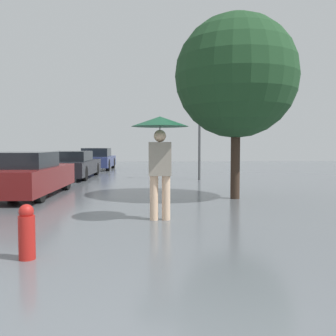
{
  "coord_description": "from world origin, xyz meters",
  "views": [
    {
      "loc": [
        0.34,
        -1.87,
        1.37
      ],
      "look_at": [
        0.53,
        4.92,
        0.95
      ],
      "focal_mm": 40.0,
      "sensor_mm": 36.0,
      "label": 1
    }
  ],
  "objects": [
    {
      "name": "pedestrian",
      "position": [
        0.38,
        4.92,
        1.48
      ],
      "size": [
        1.04,
        1.04,
        1.89
      ],
      "color": "beige",
      "rests_on": "ground_plane"
    },
    {
      "name": "parked_car_second",
      "position": [
        -3.29,
        8.29,
        0.56
      ],
      "size": [
        1.81,
        4.14,
        1.19
      ],
      "color": "maroon",
      "rests_on": "ground_plane"
    },
    {
      "name": "parked_car_third",
      "position": [
        -3.3,
        13.91,
        0.53
      ],
      "size": [
        1.8,
        4.46,
        1.12
      ],
      "color": "black",
      "rests_on": "ground_plane"
    },
    {
      "name": "parked_car_farthest",
      "position": [
        -3.09,
        19.34,
        0.56
      ],
      "size": [
        1.67,
        3.84,
        1.21
      ],
      "color": "navy",
      "rests_on": "ground_plane"
    },
    {
      "name": "tree",
      "position": [
        2.32,
        7.61,
        3.09
      ],
      "size": [
        3.09,
        3.09,
        4.65
      ],
      "color": "#38281E",
      "rests_on": "ground_plane"
    },
    {
      "name": "street_lamp",
      "position": [
        1.98,
        12.81,
        2.76
      ],
      "size": [
        0.29,
        0.29,
        4.16
      ],
      "color": "#515456",
      "rests_on": "ground_plane"
    },
    {
      "name": "fire_hydrant",
      "position": [
        -1.23,
        2.59,
        0.33
      ],
      "size": [
        0.2,
        0.2,
        0.67
      ],
      "color": "#B21E19",
      "rests_on": "ground_plane"
    }
  ]
}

